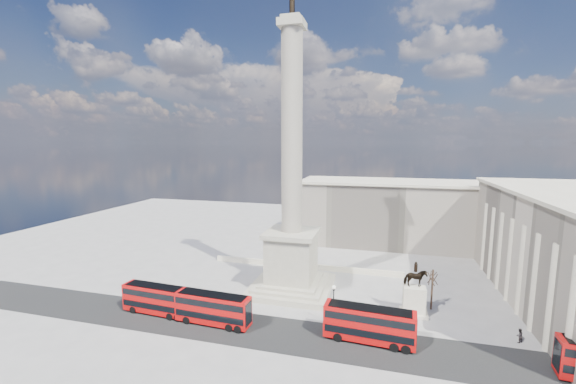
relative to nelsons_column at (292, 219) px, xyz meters
The scene contains 17 objects.
ground 13.85m from the nelsons_column, 90.00° to the right, with size 180.00×180.00×0.00m, color #9D9A95.
asphalt_road 20.41m from the nelsons_column, 71.57° to the right, with size 120.00×9.00×0.01m, color #262626.
nelsons_column is the anchor object (origin of this frame).
balustrade_wall 16.55m from the nelsons_column, 90.00° to the left, with size 40.00×0.60×1.10m, color beige.
building_east 45.42m from the nelsons_column, ahead, with size 19.00×46.00×18.60m.
building_northeast 40.57m from the nelsons_column, 60.26° to the left, with size 51.00×17.00×16.60m.
red_bus_a 25.06m from the nelsons_column, 141.22° to the right, with size 11.21×3.23×4.49m.
red_bus_b 19.90m from the nelsons_column, 117.93° to the right, with size 11.40×3.18×4.58m.
red_bus_c 22.39m from the nelsons_column, 44.38° to the right, with size 11.96×3.51×4.78m.
victorian_lamp 16.98m from the nelsons_column, 50.66° to the right, with size 0.53×0.53×6.14m.
equestrian_statue 23.20m from the nelsons_column, 11.91° to the right, with size 4.06×3.04×8.44m.
bare_tree_near 40.69m from the nelsons_column, 13.90° to the right, with size 1.58×1.58×6.90m.
bare_tree_mid 24.57m from the nelsons_column, ahead, with size 1.82×1.82×6.88m.
bare_tree_far 43.07m from the nelsons_column, 13.63° to the left, with size 1.57×1.57×6.42m.
pedestrian_walking 21.67m from the nelsons_column, 21.20° to the right, with size 0.68×0.45×1.87m, color #292324.
pedestrian_standing 36.53m from the nelsons_column, 14.86° to the right, with size 0.94×0.73×1.94m, color #292324.
pedestrian_crossing 20.10m from the nelsons_column, 32.46° to the right, with size 0.88×0.37×1.50m, color #292324.
Camera 1 is at (15.02, -53.79, 26.21)m, focal length 22.00 mm.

